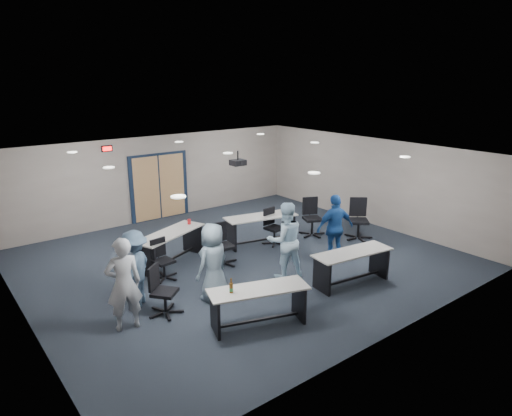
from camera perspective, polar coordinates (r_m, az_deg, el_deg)
floor at (r=11.69m, az=-1.92°, el=-6.48°), size 10.00×10.00×0.00m
back_wall at (r=15.01m, az=-12.12°, el=3.72°), size 10.00×0.04×2.70m
front_wall at (r=8.23m, az=16.86°, el=-7.10°), size 10.00×0.04×2.70m
left_wall at (r=9.40m, az=-27.64°, el=-5.36°), size 0.04×9.00×2.70m
right_wall at (r=14.63m, az=14.12°, el=3.27°), size 0.04×9.00×2.70m
ceiling at (r=10.93m, az=-2.05°, el=6.69°), size 10.00×9.00×0.04m
double_door at (r=15.04m, az=-11.99°, el=2.58°), size 2.00×0.07×2.20m
exit_sign at (r=14.16m, az=-18.14°, el=7.07°), size 0.32×0.07×0.18m
ceiling_projector at (r=11.55m, az=-2.27°, el=5.72°), size 0.35×0.32×0.37m
ceiling_can_lights at (r=11.14m, az=-2.80°, el=6.71°), size 6.24×5.74×0.02m
table_front_left at (r=8.59m, az=0.24°, el=-11.41°), size 1.96×1.18×1.03m
table_front_right at (r=10.45m, az=11.91°, el=-6.59°), size 1.95×0.88×0.76m
table_back_left at (r=11.47m, az=-10.65°, el=-4.23°), size 2.10×1.37×0.94m
table_back_right at (r=12.58m, az=0.62°, el=-2.11°), size 2.09×1.07×0.81m
chair_back_a at (r=10.67m, az=-11.48°, el=-6.36°), size 0.67×0.67×0.94m
chair_back_b at (r=11.26m, az=-4.12°, el=-4.59°), size 0.70×0.70×1.03m
chair_back_c at (r=12.58m, az=2.33°, el=-2.36°), size 0.70×0.70×1.00m
chair_back_d at (r=13.33m, az=7.07°, el=-1.16°), size 0.92×0.92×1.10m
chair_loose_left at (r=9.16m, az=-11.36°, el=-10.07°), size 0.89×0.89×1.00m
chair_loose_right at (r=13.27m, az=12.74°, el=-1.40°), size 1.03×1.03×1.16m
person_gray at (r=8.68m, az=-16.21°, el=-9.11°), size 0.71×0.53×1.78m
person_plaid at (r=9.45m, az=-5.38°, el=-6.76°), size 0.92×0.72×1.66m
person_lightblue at (r=10.45m, az=3.66°, el=-4.03°), size 1.05×0.93×1.79m
person_navy at (r=11.55m, az=9.85°, el=-2.46°), size 1.08×0.67×1.71m
person_back at (r=9.53m, az=-14.90°, el=-7.31°), size 1.15×1.13×1.58m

